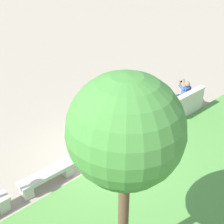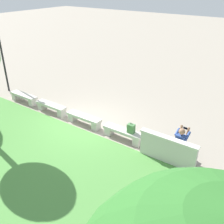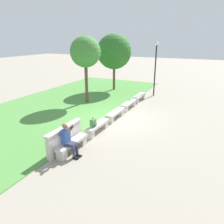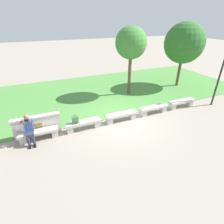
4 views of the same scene
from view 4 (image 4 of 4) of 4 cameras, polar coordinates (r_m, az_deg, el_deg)
ground_plane at (r=9.38m, az=2.97°, el=-2.81°), size 80.00×80.00×0.00m
grass_strip at (r=13.03m, az=-5.52°, el=6.48°), size 21.89×8.00×0.03m
bench_main at (r=8.51m, az=-22.81°, el=-6.57°), size 1.71×0.40×0.45m
bench_near at (r=8.64m, az=-9.32°, el=-3.90°), size 1.71×0.40×0.45m
bench_mid at (r=9.23m, az=3.01°, el=-1.26°), size 1.71×0.40×0.45m
bench_far at (r=10.21m, az=13.40°, el=1.02°), size 1.71×0.40×0.45m
bench_end at (r=11.47m, az=21.76°, el=2.84°), size 1.71×0.40×0.45m
backrest_wall_with_plaque at (r=8.68m, az=-23.20°, el=-4.15°), size 2.09×0.24×1.01m
person_photographer at (r=8.24m, az=-25.52°, el=-4.71°), size 0.47×0.72×1.32m
backpack at (r=8.40m, az=-11.91°, el=-2.49°), size 0.28×0.24×0.43m
tree_behind_wall at (r=11.95m, az=6.24°, el=21.39°), size 2.03×2.03×4.47m
tree_left_background at (r=14.59m, az=22.50°, el=20.04°), size 2.88×2.88×4.68m
lamp_post at (r=12.00m, az=32.68°, el=13.49°), size 0.28×0.28×4.07m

